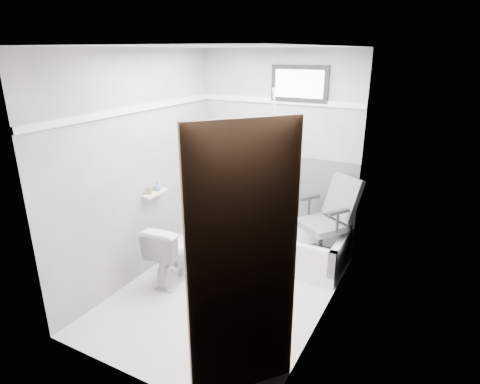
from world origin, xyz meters
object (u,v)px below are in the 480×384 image
Objects in this scene: bathtub at (280,243)px; soap_bottle_a at (149,190)px; door at (258,302)px; office_chair at (322,219)px; soap_bottle_b at (157,186)px; toilet at (173,251)px.

soap_bottle_a is (-1.17, -0.88, 0.76)m from bathtub.
soap_bottle_a is (-1.92, 1.33, -0.03)m from door.
bathtub is 0.62m from office_chair.
office_chair is 1.92m from soap_bottle_a.
office_chair reaches higher than bathtub.
office_chair is at bearing 97.04° from door.
office_chair is at bearing 6.06° from bathtub.
soap_bottle_b is (-1.17, -0.74, 0.75)m from bathtub.
door reaches higher than office_chair.
office_chair reaches higher than toilet.
bathtub is 1.55× the size of office_chair.
bathtub is 2.46m from door.
toilet is 0.34× the size of door.
soap_bottle_b is at bearing -147.61° from bathtub.
bathtub is at bearing -139.91° from office_chair.
door is at bearing -37.40° from soap_bottle_b.
soap_bottle_a reaches higher than toilet.
soap_bottle_a is at bearing -17.70° from toilet.
toilet is at bearing -10.41° from soap_bottle_a.
office_chair is at bearing 29.60° from soap_bottle_a.
office_chair is 8.36× the size of soap_bottle_a.
toilet is at bearing -31.85° from soap_bottle_b.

